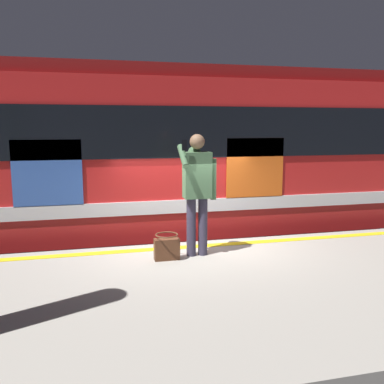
% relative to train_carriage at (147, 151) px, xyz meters
% --- Properties ---
extents(ground_plane, '(26.96, 26.96, 0.00)m').
position_rel_train_carriage_xyz_m(ground_plane, '(-0.44, 1.96, -2.52)').
color(ground_plane, '#3D3D3F').
extents(platform, '(17.97, 4.00, 1.11)m').
position_rel_train_carriage_xyz_m(platform, '(-0.44, 3.96, -1.97)').
color(platform, '#9E998E').
rests_on(platform, ground).
extents(safety_line, '(17.61, 0.16, 0.01)m').
position_rel_train_carriage_xyz_m(safety_line, '(-0.44, 2.26, -1.41)').
color(safety_line, yellow).
rests_on(safety_line, platform).
extents(track_rail_near, '(23.36, 0.08, 0.16)m').
position_rel_train_carriage_xyz_m(track_rail_near, '(-0.44, 0.71, -2.44)').
color(track_rail_near, slate).
rests_on(track_rail_near, ground).
extents(track_rail_far, '(23.36, 0.08, 0.16)m').
position_rel_train_carriage_xyz_m(track_rail_far, '(-0.44, -0.72, -2.44)').
color(track_rail_far, slate).
rests_on(track_rail_far, ground).
extents(train_carriage, '(10.44, 2.82, 3.97)m').
position_rel_train_carriage_xyz_m(train_carriage, '(0.00, 0.00, 0.00)').
color(train_carriage, red).
rests_on(train_carriage, ground).
extents(passenger, '(0.57, 0.55, 1.82)m').
position_rel_train_carriage_xyz_m(passenger, '(-0.39, 2.68, -0.34)').
color(passenger, '#383347').
rests_on(passenger, platform).
extents(handbag, '(0.37, 0.33, 0.38)m').
position_rel_train_carriage_xyz_m(handbag, '(0.09, 2.80, -1.23)').
color(handbag, '#59331E').
rests_on(handbag, platform).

